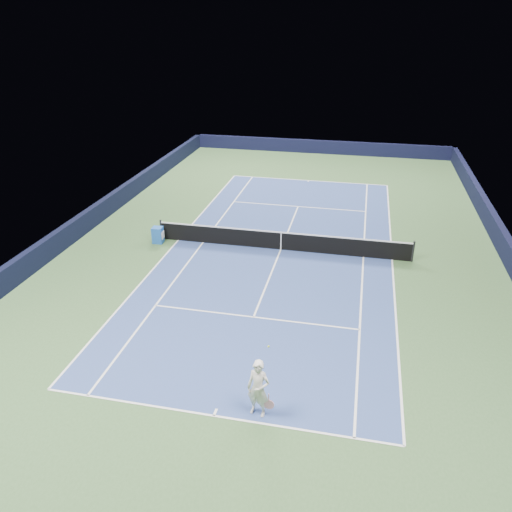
# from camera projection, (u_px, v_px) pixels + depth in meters

# --- Properties ---
(ground) EXTENTS (40.00, 40.00, 0.00)m
(ground) POSITION_uv_depth(u_px,v_px,m) (281.00, 250.00, 25.25)
(ground) COLOR #36572F
(ground) RESTS_ON ground
(wall_far) EXTENTS (22.00, 0.35, 1.10)m
(wall_far) POSITION_uv_depth(u_px,v_px,m) (320.00, 147.00, 42.43)
(wall_far) COLOR black
(wall_far) RESTS_ON ground
(wall_left) EXTENTS (0.35, 40.00, 1.10)m
(wall_left) POSITION_uv_depth(u_px,v_px,m) (85.00, 222.00, 27.07)
(wall_left) COLOR black
(wall_left) RESTS_ON ground
(court_surface) EXTENTS (10.97, 23.77, 0.01)m
(court_surface) POSITION_uv_depth(u_px,v_px,m) (281.00, 250.00, 25.25)
(court_surface) COLOR navy
(court_surface) RESTS_ON ground
(baseline_far) EXTENTS (10.97, 0.08, 0.00)m
(baseline_far) POSITION_uv_depth(u_px,v_px,m) (309.00, 180.00, 35.69)
(baseline_far) COLOR white
(baseline_far) RESTS_ON ground
(baseline_near) EXTENTS (10.97, 0.08, 0.00)m
(baseline_near) POSITION_uv_depth(u_px,v_px,m) (214.00, 416.00, 14.81)
(baseline_near) COLOR white
(baseline_near) RESTS_ON ground
(sideline_doubles_right) EXTENTS (0.08, 23.77, 0.00)m
(sideline_doubles_right) POSITION_uv_depth(u_px,v_px,m) (392.00, 260.00, 24.21)
(sideline_doubles_right) COLOR white
(sideline_doubles_right) RESTS_ON ground
(sideline_doubles_left) EXTENTS (0.08, 23.77, 0.00)m
(sideline_doubles_left) POSITION_uv_depth(u_px,v_px,m) (178.00, 240.00, 26.29)
(sideline_doubles_left) COLOR white
(sideline_doubles_left) RESTS_ON ground
(sideline_singles_right) EXTENTS (0.08, 23.77, 0.00)m
(sideline_singles_right) POSITION_uv_depth(u_px,v_px,m) (363.00, 257.00, 24.47)
(sideline_singles_right) COLOR white
(sideline_singles_right) RESTS_ON ground
(sideline_singles_left) EXTENTS (0.08, 23.77, 0.00)m
(sideline_singles_left) POSITION_uv_depth(u_px,v_px,m) (203.00, 242.00, 26.03)
(sideline_singles_left) COLOR white
(sideline_singles_left) RESTS_ON ground
(service_line_far) EXTENTS (8.23, 0.08, 0.00)m
(service_line_far) POSITION_uv_depth(u_px,v_px,m) (298.00, 206.00, 30.87)
(service_line_far) COLOR white
(service_line_far) RESTS_ON ground
(service_line_near) EXTENTS (8.23, 0.08, 0.00)m
(service_line_near) POSITION_uv_depth(u_px,v_px,m) (254.00, 317.00, 19.63)
(service_line_near) COLOR white
(service_line_near) RESTS_ON ground
(center_service_line) EXTENTS (0.08, 12.80, 0.00)m
(center_service_line) POSITION_uv_depth(u_px,v_px,m) (281.00, 249.00, 25.25)
(center_service_line) COLOR white
(center_service_line) RESTS_ON ground
(center_mark_far) EXTENTS (0.08, 0.30, 0.00)m
(center_mark_far) POSITION_uv_depth(u_px,v_px,m) (308.00, 181.00, 35.56)
(center_mark_far) COLOR white
(center_mark_far) RESTS_ON ground
(center_mark_near) EXTENTS (0.08, 0.30, 0.00)m
(center_mark_near) POSITION_uv_depth(u_px,v_px,m) (215.00, 412.00, 14.94)
(center_mark_near) COLOR white
(center_mark_near) RESTS_ON ground
(tennis_net) EXTENTS (12.90, 0.10, 1.07)m
(tennis_net) POSITION_uv_depth(u_px,v_px,m) (281.00, 240.00, 25.03)
(tennis_net) COLOR black
(tennis_net) RESTS_ON ground
(sponsor_cube) EXTENTS (0.58, 0.50, 0.85)m
(sponsor_cube) POSITION_uv_depth(u_px,v_px,m) (158.00, 235.00, 25.85)
(sponsor_cube) COLOR blue
(sponsor_cube) RESTS_ON ground
(tennis_player) EXTENTS (0.87, 1.33, 1.89)m
(tennis_player) POSITION_uv_depth(u_px,v_px,m) (258.00, 389.00, 14.49)
(tennis_player) COLOR silver
(tennis_player) RESTS_ON ground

